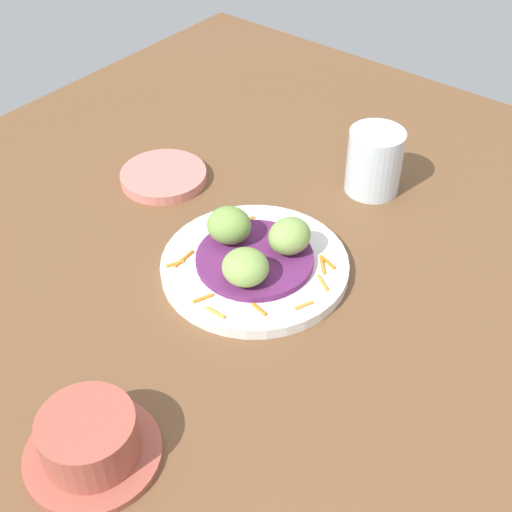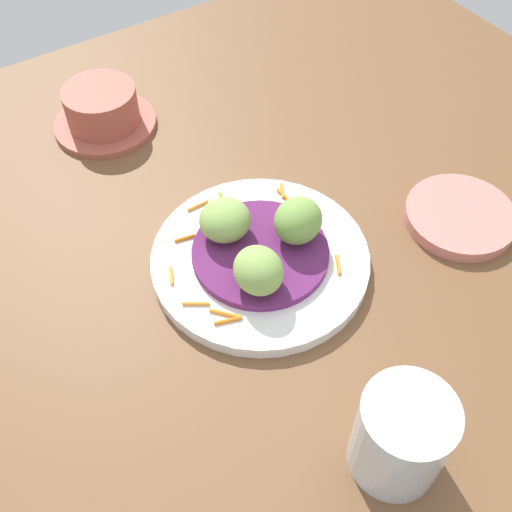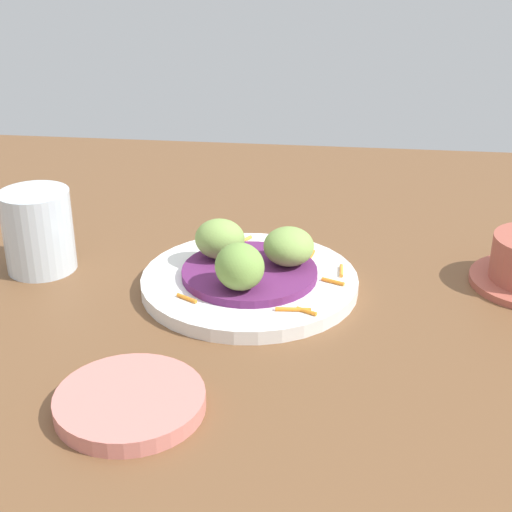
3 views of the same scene
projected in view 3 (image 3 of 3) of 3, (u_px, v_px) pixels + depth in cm
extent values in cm
cube|color=brown|center=(206.00, 301.00, 81.20)|extent=(110.00, 110.00, 2.00)
cylinder|color=white|center=(250.00, 282.00, 81.38)|extent=(23.27, 23.27, 1.47)
cylinder|color=#60235B|center=(250.00, 272.00, 80.88)|extent=(14.52, 14.52, 0.88)
cylinder|color=orange|center=(187.00, 298.00, 76.15)|extent=(2.34, 1.60, 0.40)
cylinder|color=orange|center=(214.00, 245.00, 87.80)|extent=(2.71, 2.48, 0.40)
cylinder|color=orange|center=(281.00, 241.00, 89.01)|extent=(2.27, 1.28, 0.40)
cylinder|color=orange|center=(212.00, 244.00, 88.07)|extent=(1.19, 2.62, 0.40)
cylinder|color=orange|center=(243.00, 240.00, 89.12)|extent=(1.82, 2.50, 0.40)
cylinder|color=orange|center=(341.00, 271.00, 81.82)|extent=(0.44, 2.62, 0.40)
cylinder|color=orange|center=(293.00, 309.00, 74.07)|extent=(3.52, 0.63, 0.40)
cylinder|color=orange|center=(333.00, 281.00, 79.49)|extent=(2.50, 1.36, 0.40)
cylinder|color=orange|center=(311.00, 255.00, 85.39)|extent=(0.83, 2.37, 0.40)
cylinder|color=orange|center=(307.00, 311.00, 73.75)|extent=(2.14, 1.35, 0.40)
ellipsoid|color=#759E47|center=(240.00, 266.00, 75.79)|extent=(6.89, 7.14, 4.73)
ellipsoid|color=#84A851|center=(289.00, 246.00, 81.03)|extent=(6.69, 6.75, 4.06)
ellipsoid|color=#84A851|center=(220.00, 239.00, 82.45)|extent=(6.21, 5.70, 4.36)
cylinder|color=tan|center=(130.00, 402.00, 61.95)|extent=(12.45, 12.45, 1.47)
cylinder|color=silver|center=(38.00, 231.00, 84.24)|extent=(7.74, 7.74, 9.24)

